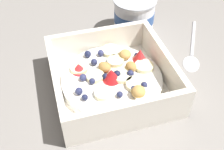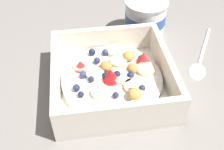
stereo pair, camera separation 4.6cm
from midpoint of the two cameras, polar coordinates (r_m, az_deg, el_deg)
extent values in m
plane|color=gray|center=(0.49, -1.05, -1.74)|extent=(2.40, 2.40, 0.00)
cube|color=white|center=(0.48, -2.76, -2.27)|extent=(0.20, 0.20, 0.01)
cube|color=white|center=(0.40, 0.44, -8.94)|extent=(0.20, 0.01, 0.06)
cube|color=white|center=(0.53, -5.35, 6.66)|extent=(0.20, 0.01, 0.06)
cube|color=white|center=(0.46, -14.24, -2.34)|extent=(0.01, 0.18, 0.06)
cube|color=white|center=(0.49, 7.85, 2.10)|extent=(0.01, 0.18, 0.06)
cylinder|color=white|center=(0.47, -2.81, -1.22)|extent=(0.17, 0.17, 0.02)
cylinder|color=#F7EFC6|center=(0.44, -4.73, -3.97)|extent=(0.04, 0.04, 0.01)
cylinder|color=#F4EAB7|center=(0.46, -0.89, -0.26)|extent=(0.04, 0.04, 0.01)
cylinder|color=beige|center=(0.48, -9.55, 1.28)|extent=(0.04, 0.04, 0.01)
cylinder|color=beige|center=(0.41, -5.72, -7.75)|extent=(0.03, 0.03, 0.01)
cylinder|color=#F4EAB7|center=(0.43, 4.02, -4.72)|extent=(0.05, 0.05, 0.01)
cylinder|color=beige|center=(0.48, 4.13, 1.35)|extent=(0.05, 0.05, 0.01)
cylinder|color=beige|center=(0.52, -2.69, 4.99)|extent=(0.04, 0.04, 0.01)
cylinder|color=beige|center=(0.45, 2.07, -2.08)|extent=(0.04, 0.04, 0.01)
cylinder|color=beige|center=(0.46, -6.33, -0.56)|extent=(0.04, 0.04, 0.01)
cylinder|color=beige|center=(0.49, -1.62, 2.85)|extent=(0.03, 0.03, 0.01)
cone|color=red|center=(0.49, 3.15, 4.09)|extent=(0.04, 0.04, 0.02)
cone|color=red|center=(0.48, -9.71, 1.33)|extent=(0.03, 0.03, 0.02)
cone|color=red|center=(0.45, -3.06, -0.12)|extent=(0.04, 0.04, 0.02)
sphere|color=#191E3D|center=(0.46, -1.82, 0.07)|extent=(0.01, 0.01, 0.01)
sphere|color=#23284C|center=(0.49, -6.45, 2.57)|extent=(0.01, 0.01, 0.01)
sphere|color=navy|center=(0.51, -4.99, 4.47)|extent=(0.01, 0.01, 0.01)
sphere|color=#23284C|center=(0.44, -9.91, -3.50)|extent=(0.01, 0.01, 0.01)
sphere|color=#23284C|center=(0.45, 3.77, -2.27)|extent=(0.01, 0.01, 0.01)
sphere|color=navy|center=(0.44, 1.55, -3.02)|extent=(0.01, 0.01, 0.01)
sphere|color=navy|center=(0.47, -9.01, -0.27)|extent=(0.01, 0.01, 0.01)
sphere|color=#23284C|center=(0.43, -1.46, -4.23)|extent=(0.01, 0.01, 0.01)
sphere|color=#191E3D|center=(0.51, -7.72, 4.22)|extent=(0.01, 0.01, 0.01)
sphere|color=#191E3D|center=(0.50, 2.57, 3.96)|extent=(0.01, 0.01, 0.01)
sphere|color=#23284C|center=(0.46, 1.00, 0.15)|extent=(0.01, 0.01, 0.01)
sphere|color=#191E3D|center=(0.46, -4.26, -0.47)|extent=(0.01, 0.01, 0.01)
sphere|color=#191E3D|center=(0.43, -8.77, -4.80)|extent=(0.01, 0.01, 0.01)
sphere|color=#23284C|center=(0.46, -7.06, -1.42)|extent=(0.01, 0.01, 0.01)
ellipsoid|color=#AD7F42|center=(0.47, 1.09, 1.78)|extent=(0.02, 0.02, 0.02)
ellipsoid|color=tan|center=(0.43, 2.46, -3.65)|extent=(0.03, 0.03, 0.02)
ellipsoid|color=tan|center=(0.50, 0.12, 4.19)|extent=(0.03, 0.03, 0.02)
ellipsoid|color=#AD7F42|center=(0.48, -4.34, 1.56)|extent=(0.03, 0.03, 0.02)
ellipsoid|color=silver|center=(0.54, 13.86, 2.49)|extent=(0.05, 0.06, 0.01)
cylinder|color=silver|center=(0.61, 14.49, 7.62)|extent=(0.07, 0.11, 0.01)
cylinder|color=white|center=(0.59, 2.32, 11.91)|extent=(0.08, 0.08, 0.08)
cylinder|color=#2D5193|center=(0.59, 2.33, 12.23)|extent=(0.08, 0.08, 0.02)
cylinder|color=#B7BCC6|center=(0.57, 2.44, 15.31)|extent=(0.09, 0.09, 0.00)
camera|label=1|loc=(0.02, -92.87, -2.77)|focal=43.94mm
camera|label=2|loc=(0.02, 87.13, 2.77)|focal=43.94mm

